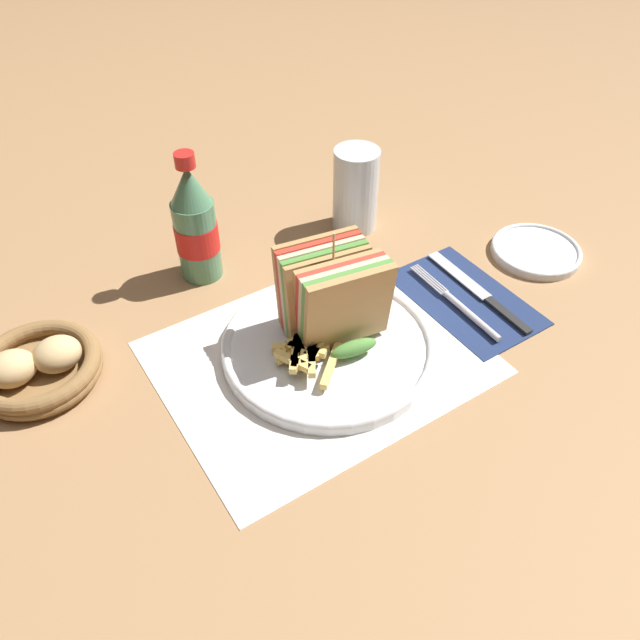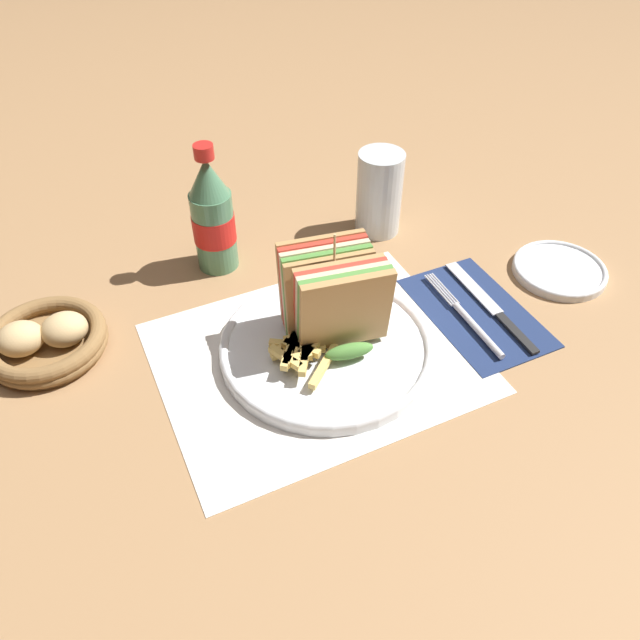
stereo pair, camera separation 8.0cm
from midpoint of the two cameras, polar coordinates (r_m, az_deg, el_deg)
ground_plane at (r=0.80m, az=3.61°, el=-4.47°), size 4.00×4.00×0.00m
placemat at (r=0.81m, az=2.45°, el=-3.54°), size 0.40×0.32×0.00m
plate_main at (r=0.81m, az=3.44°, el=-2.55°), size 0.28×0.28×0.02m
club_sandwich at (r=0.78m, az=4.21°, el=2.00°), size 0.13×0.13×0.15m
fries_pile at (r=0.78m, az=1.15°, el=-2.72°), size 0.08×0.11×0.02m
napkin at (r=0.91m, az=16.55°, el=0.62°), size 0.13×0.21×0.00m
fork at (r=0.88m, az=16.13°, el=-0.21°), size 0.02×0.18×0.01m
knife at (r=0.92m, az=17.81°, el=1.11°), size 0.02×0.21×0.00m
coke_bottle_near at (r=0.91m, az=-7.31°, el=9.22°), size 0.06×0.06×0.20m
glass_near at (r=1.01m, az=7.71°, el=10.89°), size 0.07×0.07×0.13m
bread_basket at (r=0.86m, az=-21.39°, el=-1.86°), size 0.15×0.15×0.06m
side_saucer at (r=1.01m, az=23.21°, el=4.17°), size 0.14×0.14×0.01m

